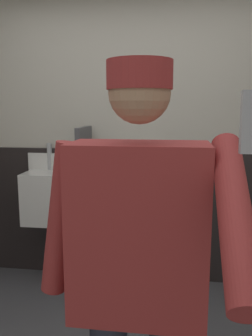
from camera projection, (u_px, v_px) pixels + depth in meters
name	position (u px, v px, depth m)	size (l,w,h in m)	color
wall_back	(133.00, 138.00, 3.12)	(4.73, 0.12, 2.57)	beige
wainscot_band_back	(132.00, 215.00, 3.17)	(4.13, 0.03, 1.19)	black
urinal_left	(46.00, 196.00, 3.10)	(0.40, 0.34, 1.24)	white
urinal_middle	(130.00, 199.00, 3.00)	(0.40, 0.34, 1.24)	white
privacy_divider_panel	(85.00, 180.00, 2.95)	(0.04, 0.40, 0.90)	#4C4C51
person	(138.00, 268.00, 1.22)	(0.68, 0.60, 1.71)	#2D3342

